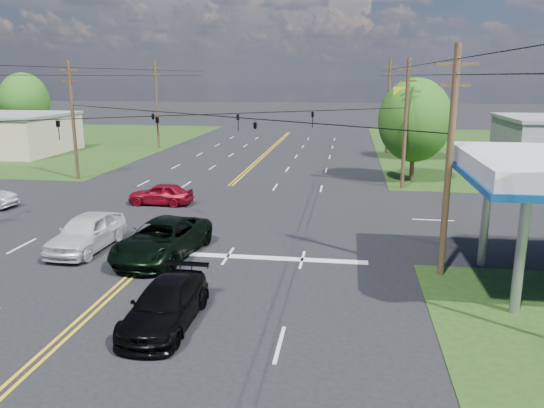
% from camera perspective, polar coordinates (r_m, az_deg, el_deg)
% --- Properties ---
extents(ground, '(280.00, 280.00, 0.00)m').
position_cam_1_polar(ground, '(33.37, -7.54, -0.83)').
color(ground, black).
rests_on(ground, ground).
extents(grass_nw, '(46.00, 48.00, 0.03)m').
position_cam_1_polar(grass_nw, '(77.31, -26.58, 6.06)').
color(grass_nw, '#1A3812').
rests_on(grass_nw, ground).
extents(stop_bar, '(10.00, 0.50, 0.02)m').
position_cam_1_polar(stop_bar, '(24.82, -1.36, -5.82)').
color(stop_bar, silver).
rests_on(stop_bar, ground).
extents(pole_se, '(1.60, 0.28, 9.50)m').
position_cam_1_polar(pole_se, '(22.68, 18.53, 4.45)').
color(pole_se, '#412A1B').
rests_on(pole_se, ground).
extents(pole_nw, '(1.60, 0.28, 9.50)m').
position_cam_1_polar(pole_nw, '(45.81, -20.61, 8.58)').
color(pole_nw, '#412A1B').
rests_on(pole_nw, ground).
extents(pole_ne, '(1.60, 0.28, 9.50)m').
position_cam_1_polar(pole_ne, '(40.41, 14.17, 8.47)').
color(pole_ne, '#412A1B').
rests_on(pole_ne, ground).
extents(pole_left_far, '(1.60, 0.28, 10.00)m').
position_cam_1_polar(pole_left_far, '(63.09, -12.29, 10.51)').
color(pole_left_far, '#412A1B').
rests_on(pole_left_far, ground).
extents(pole_right_far, '(1.60, 0.28, 10.00)m').
position_cam_1_polar(pole_right_far, '(59.28, 12.40, 10.32)').
color(pole_right_far, '#412A1B').
rests_on(pole_right_far, ground).
extents(span_wire_signals, '(26.00, 18.00, 1.13)m').
position_cam_1_polar(span_wire_signals, '(32.41, -7.88, 9.50)').
color(span_wire_signals, black).
rests_on(span_wire_signals, ground).
extents(power_lines, '(26.04, 100.00, 0.64)m').
position_cam_1_polar(power_lines, '(30.42, -9.11, 14.10)').
color(power_lines, black).
rests_on(power_lines, ground).
extents(tree_right_a, '(5.70, 5.70, 8.18)m').
position_cam_1_polar(tree_right_a, '(43.49, 15.11, 8.69)').
color(tree_right_a, '#412A1B').
rests_on(tree_right_a, ground).
extents(tree_right_b, '(4.94, 4.94, 7.09)m').
position_cam_1_polar(tree_right_b, '(55.73, 16.26, 8.93)').
color(tree_right_b, '#412A1B').
rests_on(tree_right_b, ground).
extents(tree_far_l, '(6.08, 6.08, 8.72)m').
position_cam_1_polar(tree_far_l, '(75.26, -25.09, 10.03)').
color(tree_far_l, '#412A1B').
rests_on(tree_far_l, ground).
extents(pickup_dkgreen, '(3.61, 6.52, 1.73)m').
position_cam_1_polar(pickup_dkgreen, '(25.21, -11.73, -3.73)').
color(pickup_dkgreen, black).
rests_on(pickup_dkgreen, ground).
extents(suv_black, '(2.09, 5.02, 1.45)m').
position_cam_1_polar(suv_black, '(18.58, -11.37, -10.58)').
color(suv_black, black).
rests_on(suv_black, ground).
extents(pickup_white, '(2.28, 5.26, 1.77)m').
position_cam_1_polar(pickup_white, '(27.23, -19.32, -2.88)').
color(pickup_white, silver).
rests_on(pickup_white, ground).
extents(sedan_red, '(4.20, 1.72, 1.43)m').
position_cam_1_polar(sedan_red, '(35.56, -11.87, 1.08)').
color(sedan_red, maroon).
rests_on(sedan_red, ground).
extents(polesign_ne, '(2.08, 0.65, 7.52)m').
position_cam_1_polar(polesign_ne, '(41.94, 14.28, 9.83)').
color(polesign_ne, '#A5A5AA').
rests_on(polesign_ne, ground).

